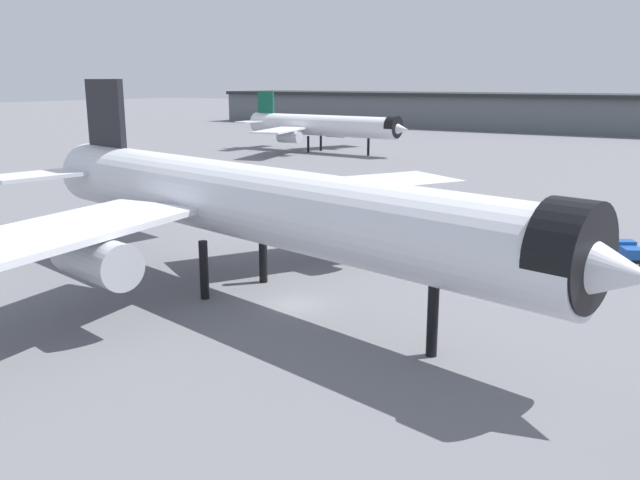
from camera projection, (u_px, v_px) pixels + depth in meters
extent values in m
plane|color=slate|center=(295.00, 304.00, 48.38)|extent=(900.00, 900.00, 0.00)
cylinder|color=silver|center=(254.00, 203.00, 48.41)|extent=(49.55, 15.85, 5.52)
cone|color=silver|center=(592.00, 268.00, 31.68)|extent=(7.08, 6.57, 5.41)
cone|color=silver|center=(90.00, 172.00, 65.13)|extent=(8.12, 6.64, 5.24)
cylinder|color=black|center=(571.00, 255.00, 32.33)|extent=(3.61, 5.98, 5.58)
cube|color=silver|center=(343.00, 186.00, 60.87)|extent=(18.05, 23.24, 0.44)
cylinder|color=#B7BAC1|center=(332.00, 211.00, 58.63)|extent=(7.42, 4.43, 3.04)
cube|color=silver|center=(44.00, 235.00, 41.43)|extent=(10.13, 22.96, 0.44)
cylinder|color=#B7BAC1|center=(96.00, 259.00, 42.92)|extent=(7.42, 4.43, 3.04)
cube|color=black|center=(106.00, 128.00, 61.43)|extent=(5.92, 1.79, 8.83)
cube|color=silver|center=(158.00, 163.00, 67.08)|extent=(6.24, 9.65, 0.33)
cube|color=silver|center=(44.00, 175.00, 58.91)|extent=(6.24, 9.65, 0.33)
cylinder|color=black|center=(433.00, 320.00, 38.86)|extent=(0.66, 0.66, 4.42)
cylinder|color=black|center=(263.00, 256.00, 53.26)|extent=(0.66, 0.66, 4.42)
cylinder|color=black|center=(204.00, 270.00, 49.21)|extent=(0.66, 0.66, 4.42)
cylinder|color=white|center=(322.00, 125.00, 150.55)|extent=(39.45, 7.52, 4.65)
cone|color=white|center=(397.00, 129.00, 139.33)|extent=(5.44, 4.92, 4.56)
cone|color=white|center=(256.00, 122.00, 161.77)|extent=(6.36, 4.85, 4.42)
cylinder|color=black|center=(393.00, 127.00, 139.79)|extent=(2.43, 4.84, 4.70)
cube|color=white|center=(338.00, 125.00, 161.20)|extent=(12.48, 18.71, 0.37)
cylinder|color=#B7BAC1|center=(337.00, 132.00, 159.35)|extent=(5.66, 2.95, 2.56)
cube|color=white|center=(280.00, 130.00, 143.66)|extent=(10.30, 18.63, 0.37)
cylinder|color=#B7BAC1|center=(290.00, 137.00, 145.15)|extent=(5.66, 2.95, 2.56)
cube|color=#0F5138|center=(266.00, 107.00, 159.11)|extent=(4.73, 0.81, 7.44)
cube|color=white|center=(276.00, 120.00, 164.00)|extent=(4.04, 7.30, 0.28)
cube|color=white|center=(251.00, 122.00, 156.62)|extent=(4.04, 7.30, 0.28)
cylinder|color=black|center=(368.00, 147.00, 144.35)|extent=(0.56, 0.56, 3.72)
cylinder|color=black|center=(321.00, 143.00, 154.57)|extent=(0.56, 0.56, 3.72)
cylinder|color=black|center=(308.00, 144.00, 150.73)|extent=(0.56, 0.56, 3.72)
cube|color=slate|center=(523.00, 113.00, 221.38)|extent=(229.88, 31.95, 10.67)
cube|color=#232628|center=(524.00, 95.00, 220.00)|extent=(229.92, 34.86, 1.20)
cube|color=black|center=(628.00, 258.00, 59.26)|extent=(2.96, 3.57, 0.30)
cube|color=#194799|center=(625.00, 247.00, 60.02)|extent=(2.02, 1.90, 1.20)
cube|color=#1E2D38|center=(622.00, 243.00, 60.52)|extent=(1.21, 0.73, 0.60)
cube|color=#194799|center=(631.00, 253.00, 58.56)|extent=(2.33, 2.46, 0.90)
cylinder|color=black|center=(614.00, 256.00, 60.42)|extent=(0.59, 0.75, 0.70)
cylinder|color=black|center=(632.00, 256.00, 60.35)|extent=(0.59, 0.75, 0.70)
cylinder|color=black|center=(624.00, 262.00, 58.24)|extent=(0.59, 0.75, 0.70)
cube|color=black|center=(278.00, 208.00, 83.54)|extent=(2.68, 2.81, 0.20)
cube|color=beige|center=(277.00, 202.00, 83.35)|extent=(2.68, 2.81, 1.40)
sphere|color=black|center=(272.00, 210.00, 82.57)|extent=(0.44, 0.44, 0.44)
sphere|color=black|center=(269.00, 208.00, 83.95)|extent=(0.44, 0.44, 0.44)
sphere|color=black|center=(287.00, 209.00, 83.18)|extent=(0.44, 0.44, 0.44)
sphere|color=black|center=(283.00, 207.00, 84.56)|extent=(0.44, 0.44, 0.44)
cone|color=#F2600C|center=(532.00, 242.00, 65.69)|extent=(0.48, 0.48, 0.60)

